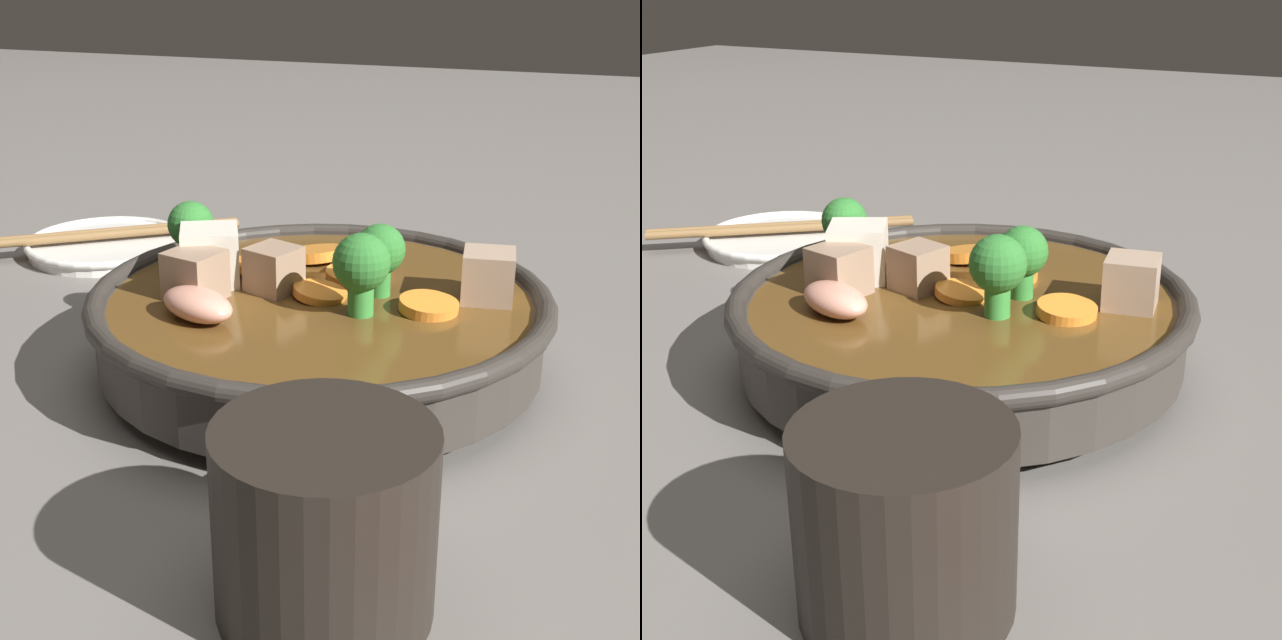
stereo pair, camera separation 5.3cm
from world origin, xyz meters
TOP-DOWN VIEW (x-y plane):
  - ground_plane at (0.00, 0.00)m, footprint 3.00×3.00m
  - stirfry_bowl at (0.00, 0.00)m, footprint 0.27×0.27m
  - side_saucer at (0.15, 0.25)m, footprint 0.14×0.14m
  - dark_mug at (-0.20, -0.08)m, footprint 0.11×0.08m
  - chopsticks_pair at (0.15, 0.25)m, footprint 0.15×0.19m

SIDE VIEW (x-z plane):
  - ground_plane at x=0.00m, z-range 0.00..0.00m
  - side_saucer at x=0.15m, z-range 0.00..0.01m
  - chopsticks_pair at x=0.15m, z-range 0.01..0.02m
  - stirfry_bowl at x=0.00m, z-range -0.01..0.08m
  - dark_mug at x=-0.20m, z-range 0.00..0.08m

